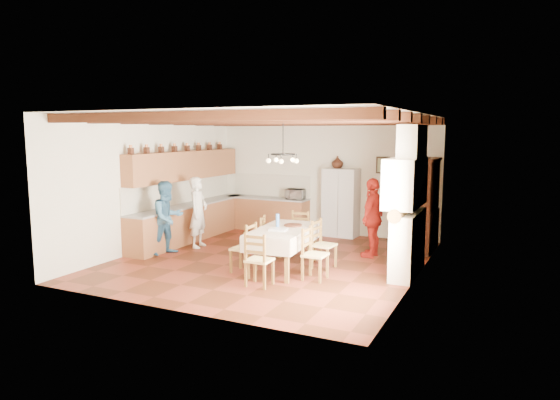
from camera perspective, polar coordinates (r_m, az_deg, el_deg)
The scene contains 31 objects.
floor at distance 10.51m, azimuth -1.20°, elevation -6.99°, with size 6.00×6.50×0.02m, color #4C2111.
ceiling at distance 10.17m, azimuth -1.25°, elevation 9.70°, with size 6.00×6.50×0.02m, color white.
wall_back at distance 13.21m, azimuth 5.11°, elevation 2.67°, with size 6.00×0.02×3.00m, color beige.
wall_front at distance 7.49m, azimuth -12.45°, elevation -1.40°, with size 6.00×0.02×3.00m, color beige.
wall_left at distance 11.88m, azimuth -14.33°, elevation 1.89°, with size 0.02×6.50×3.00m, color beige.
wall_right at distance 9.29m, azimuth 15.62°, elevation 0.26°, with size 0.02×6.50×3.00m, color beige.
ceiling_beams at distance 10.17m, azimuth -1.25°, elevation 9.13°, with size 6.00×6.30×0.16m, color #3C190E, non-canonical shape.
lower_cabinets_left at distance 12.66m, azimuth -10.06°, elevation -2.53°, with size 0.60×4.30×0.86m, color brown.
lower_cabinets_back at distance 13.68m, azimuth -1.50°, elevation -1.64°, with size 2.30×0.60×0.86m, color brown.
countertop_left at distance 12.59m, azimuth -10.11°, elevation -0.51°, with size 0.62×4.30×0.04m, color gray.
countertop_back at distance 13.61m, azimuth -1.50°, elevation 0.23°, with size 2.34×0.62×0.04m, color gray.
backsplash_left at distance 12.72m, azimuth -11.19°, elevation 1.00°, with size 0.03×4.30×0.60m, color beige.
backsplash_back at distance 13.83m, azimuth -0.98°, elevation 1.68°, with size 2.30×0.03×0.60m, color beige.
upper_cabinets at distance 12.56m, azimuth -10.68°, elevation 3.91°, with size 0.35×4.20×0.70m, color brown.
fireplace at distance 9.55m, azimuth 14.09°, elevation -0.09°, with size 0.56×1.60×2.80m, color beige, non-canonical shape.
wall_picture at distance 12.71m, azimuth 11.67°, elevation 3.92°, with size 0.34×0.03×0.42m, color black.
refrigerator at distance 12.97m, azimuth 7.14°, elevation -0.24°, with size 0.87×0.72×1.75m, color silver.
hutch at distance 11.63m, azimuth 16.20°, elevation -0.55°, with size 0.48×1.15×2.09m, color #341C0F, non-canonical shape.
dining_table at distance 9.70m, azimuth 0.34°, elevation -3.74°, with size 1.10×1.93×0.82m.
chandelier at distance 9.52m, azimuth 0.35°, elevation 5.25°, with size 0.47×0.47×0.03m, color black.
chair_left_near at distance 9.60m, azimuth -4.22°, elevation -5.43°, with size 0.42×0.40×0.96m, color brown, non-canonical shape.
chair_left_far at distance 10.34m, azimuth -2.91°, elevation -4.46°, with size 0.42×0.40×0.96m, color brown, non-canonical shape.
chair_right_near at distance 9.11m, azimuth 4.04°, elevation -6.15°, with size 0.42×0.40×0.96m, color brown, non-canonical shape.
chair_right_far at distance 9.89m, azimuth 5.05°, elevation -5.05°, with size 0.42×0.40×0.96m, color brown, non-canonical shape.
chair_end_near at distance 8.73m, azimuth -2.38°, elevation -6.75°, with size 0.42×0.40×0.96m, color brown, non-canonical shape.
chair_end_far at distance 10.84m, azimuth 2.10°, elevation -3.88°, with size 0.42×0.40×0.96m, color brown, non-canonical shape.
person_man at distance 11.72m, azimuth -9.31°, elevation -1.39°, with size 0.60×0.39×1.65m, color silver.
person_woman_blue at distance 11.17m, azimuth -12.71°, elevation -2.00°, with size 0.79×0.61×1.62m, color teal.
person_woman_red at distance 10.86m, azimuth 10.55°, elevation -1.99°, with size 1.00×0.42×1.70m, color #A01B12.
microwave at distance 13.24m, azimuth 1.77°, elevation 0.68°, with size 0.49×0.33×0.27m, color silver.
fridge_vase at distance 12.92m, azimuth 6.58°, elevation 4.32°, with size 0.30×0.30×0.31m, color #341C0F.
Camera 1 is at (4.55, -9.09, 2.67)m, focal length 32.00 mm.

